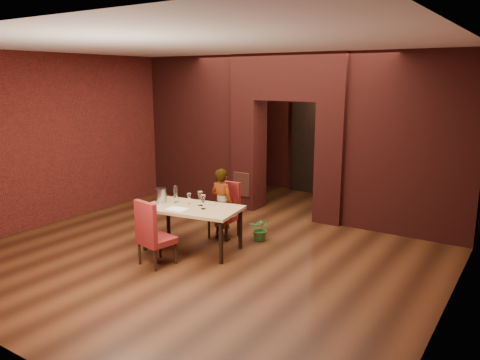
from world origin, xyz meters
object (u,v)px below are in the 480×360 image
Objects in this scene: potted_plant at (261,229)px; wine_glass_c at (203,202)px; chair_far at (223,211)px; wine_glass_b at (200,199)px; person_seated at (222,204)px; wine_glass_a at (189,199)px; chair_near at (157,232)px; dining_table at (193,228)px; wine_bucket at (161,195)px; water_bottle at (176,194)px.

wine_glass_c is at bearing -116.17° from potted_plant.
chair_far is at bearing 101.39° from wine_glass_c.
wine_glass_b is 1.23m from potted_plant.
chair_far is 0.78× the size of person_seated.
person_seated is 5.45× the size of wine_glass_c.
person_seated is 6.92× the size of wine_glass_a.
chair_near is at bearing -97.13° from wine_glass_b.
wine_glass_c is 0.55× the size of potted_plant.
chair_near is 0.97m from wine_glass_b.
potted_plant is (0.48, 0.98, -0.62)m from wine_glass_c.
dining_table is 0.78m from chair_near.
wine_bucket reaches higher than wine_glass_c.
chair_far is at bearing 51.07° from wine_bucket.
water_bottle is (-0.26, -0.03, 0.05)m from wine_glass_a.
chair_far is 0.77m from wine_glass_a.
person_seated is 0.79m from potted_plant.
chair_near reaches higher than wine_glass_a.
wine_glass_c is (0.28, 0.77, 0.33)m from chair_near.
wine_glass_b is (-0.01, -0.63, 0.35)m from chair_far.
wine_glass_c is at bearing -10.26° from dining_table.
wine_glass_a is 0.78× the size of wine_glass_b.
chair_near is 0.93m from wine_glass_a.
water_bottle is 0.70× the size of potted_plant.
chair_far is at bearing 75.37° from dining_table.
water_bottle is (-0.35, 0.84, 0.36)m from chair_near.
wine_glass_a is at bearing -74.23° from chair_near.
person_seated reaches higher than chair_far.
wine_glass_c is at bearing -100.11° from chair_near.
wine_glass_b is at bearing 7.84° from water_bottle.
potted_plant is (0.76, 1.74, -0.29)m from chair_near.
dining_table is at bearing -35.92° from wine_glass_a.
wine_bucket reaches higher than dining_table.
chair_near is 0.95m from wine_bucket.
potted_plant is at bearing -103.73° from chair_near.
person_seated is (0.03, -0.09, 0.14)m from chair_far.
potted_plant is (0.64, 0.84, -0.62)m from wine_glass_b.
dining_table is 1.59× the size of chair_far.
chair_far reaches higher than wine_glass_b.
wine_bucket reaches higher than wine_glass_a.
person_seated reaches higher than chair_near.
person_seated is 1.05m from wine_bucket.
wine_bucket reaches higher than potted_plant.
potted_plant is at bearing 63.83° from wine_glass_c.
chair_far is 0.96× the size of chair_near.
person_seated reaches higher than wine_glass_a.
chair_far is 4.07× the size of wine_bucket.
water_bottle is (-0.63, 0.07, 0.03)m from wine_glass_c.
wine_glass_c reaches higher than potted_plant.
wine_bucket is at bearing -141.48° from potted_plant.
person_seated is 0.65m from wine_glass_a.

